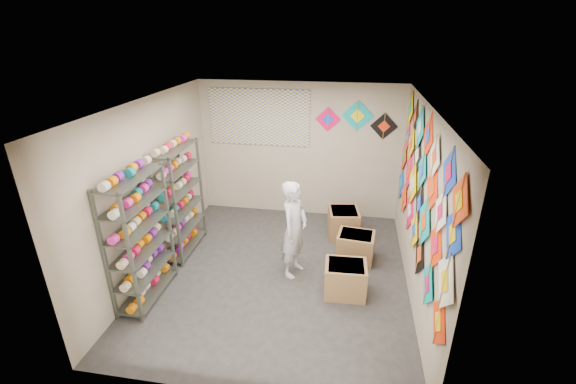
% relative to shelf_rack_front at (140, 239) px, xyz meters
% --- Properties ---
extents(ground, '(4.50, 4.50, 0.00)m').
position_rel_shelf_rack_front_xyz_m(ground, '(1.78, 0.85, -0.95)').
color(ground, '#2A2725').
extents(room_walls, '(4.50, 4.50, 4.50)m').
position_rel_shelf_rack_front_xyz_m(room_walls, '(1.78, 0.85, 0.69)').
color(room_walls, tan).
rests_on(room_walls, ground).
extents(shelf_rack_front, '(0.40, 1.10, 1.90)m').
position_rel_shelf_rack_front_xyz_m(shelf_rack_front, '(0.00, 0.00, 0.00)').
color(shelf_rack_front, '#4C5147').
rests_on(shelf_rack_front, ground).
extents(shelf_rack_back, '(0.40, 1.10, 1.90)m').
position_rel_shelf_rack_front_xyz_m(shelf_rack_back, '(0.00, 1.30, 0.00)').
color(shelf_rack_back, '#4C5147').
rests_on(shelf_rack_back, ground).
extents(string_spools, '(0.12, 2.36, 0.12)m').
position_rel_shelf_rack_front_xyz_m(string_spools, '(-0.00, 0.65, 0.10)').
color(string_spools, '#F72C9E').
rests_on(string_spools, ground).
extents(kite_wall_display, '(0.05, 4.36, 2.06)m').
position_rel_shelf_rack_front_xyz_m(kite_wall_display, '(3.76, 0.88, 0.67)').
color(kite_wall_display, red).
rests_on(kite_wall_display, room_walls).
extents(back_wall_kites, '(1.55, 0.02, 0.74)m').
position_rel_shelf_rack_front_xyz_m(back_wall_kites, '(2.88, 3.09, 1.07)').
color(back_wall_kites, '#EA084C').
rests_on(back_wall_kites, room_walls).
extents(poster, '(2.00, 0.01, 1.10)m').
position_rel_shelf_rack_front_xyz_m(poster, '(0.98, 3.08, 1.05)').
color(poster, '#574DA7').
rests_on(poster, room_walls).
extents(shopkeeper, '(0.78, 0.70, 1.57)m').
position_rel_shelf_rack_front_xyz_m(shopkeeper, '(2.01, 0.92, -0.17)').
color(shopkeeper, silver).
rests_on(shopkeeper, ground).
extents(carton_a, '(0.61, 0.52, 0.50)m').
position_rel_shelf_rack_front_xyz_m(carton_a, '(2.83, 0.52, -0.70)').
color(carton_a, '#9B6C43').
rests_on(carton_a, ground).
extents(carton_b, '(0.65, 0.55, 0.49)m').
position_rel_shelf_rack_front_xyz_m(carton_b, '(2.98, 1.45, -0.71)').
color(carton_b, '#9B6C43').
rests_on(carton_b, ground).
extents(carton_c, '(0.62, 0.67, 0.52)m').
position_rel_shelf_rack_front_xyz_m(carton_c, '(2.75, 2.26, -0.69)').
color(carton_c, '#9B6C43').
rests_on(carton_c, ground).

